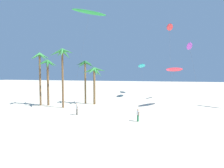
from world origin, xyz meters
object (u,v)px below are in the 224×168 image
palm_tree_2 (48,69)px  person_near_right (138,115)px  flying_kite_4 (190,46)px  palm_tree_0 (40,62)px  flying_kite_0 (175,69)px  palm_tree_4 (85,68)px  flying_kite_1 (142,66)px  flying_kite_3 (89,12)px  palm_tree_1 (62,60)px  flying_kite_2 (170,27)px  person_foreground_walker (77,109)px  palm_tree_3 (94,74)px

palm_tree_2 → person_near_right: palm_tree_2 is taller
palm_tree_2 → flying_kite_4: (27.36, 14.94, 5.38)m
palm_tree_0 → flying_kite_0: bearing=12.0°
palm_tree_0 → palm_tree_4: bearing=27.1°
flying_kite_4 → flying_kite_1: bearing=134.9°
flying_kite_3 → flying_kite_4: 25.51m
palm_tree_1 → flying_kite_2: size_ratio=0.58×
palm_tree_0 → flying_kite_4: 32.93m
flying_kite_1 → person_foreground_walker: size_ratio=5.63×
palm_tree_4 → person_foreground_walker: bearing=-73.4°
flying_kite_4 → person_near_right: bearing=-112.8°
flying_kite_2 → palm_tree_0: bearing=-145.3°
palm_tree_0 → palm_tree_1: (5.59, -1.11, 0.26)m
palm_tree_0 → flying_kite_2: size_ratio=0.56×
palm_tree_2 → flying_kite_1: bearing=60.6°
palm_tree_2 → flying_kite_4: 31.63m
flying_kite_4 → palm_tree_4: bearing=-152.1°
palm_tree_4 → flying_kite_0: size_ratio=1.16×
palm_tree_0 → person_foreground_walker: palm_tree_0 is taller
palm_tree_3 → flying_kite_1: bearing=73.3°
flying_kite_1 → palm_tree_3: bearing=-106.7°
flying_kite_0 → palm_tree_3: bearing=-174.1°
palm_tree_1 → person_near_right: bearing=-22.0°
palm_tree_0 → flying_kite_3: flying_kite_3 is taller
flying_kite_2 → flying_kite_3: bearing=-167.3°
palm_tree_2 → palm_tree_4: size_ratio=1.01×
palm_tree_1 → palm_tree_3: 6.88m
palm_tree_4 → palm_tree_0: bearing=-152.9°
palm_tree_2 → flying_kite_4: bearing=28.6°
palm_tree_4 → flying_kite_0: palm_tree_4 is taller
flying_kite_0 → flying_kite_4: 11.98m
flying_kite_0 → person_near_right: 14.55m
palm_tree_2 → person_foreground_walker: 12.34m
palm_tree_2 → flying_kite_0: bearing=12.2°
flying_kite_1 → flying_kite_2: flying_kite_2 is taller
palm_tree_2 → palm_tree_3: size_ratio=1.19×
palm_tree_1 → flying_kite_2: bearing=43.7°
flying_kite_1 → flying_kite_0: bearing=-69.6°
palm_tree_1 → palm_tree_2: (-4.03, 1.35, -1.52)m
palm_tree_3 → palm_tree_0: bearing=-158.8°
flying_kite_1 → person_near_right: 35.13m
palm_tree_1 → flying_kite_4: 28.72m
palm_tree_4 → person_near_right: palm_tree_4 is taller
flying_kite_0 → flying_kite_2: (-0.43, 11.69, 10.62)m
palm_tree_0 → palm_tree_2: 2.03m
palm_tree_1 → flying_kite_0: palm_tree_1 is taller
palm_tree_4 → flying_kite_1: (9.11, 23.40, 1.35)m
palm_tree_3 → person_near_right: 15.40m
palm_tree_3 → person_near_right: bearing=-46.7°
flying_kite_1 → palm_tree_4: bearing=-111.3°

